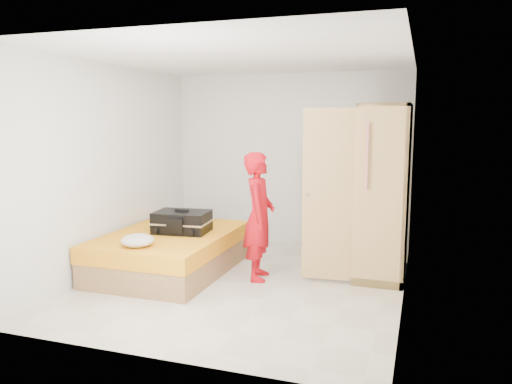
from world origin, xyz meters
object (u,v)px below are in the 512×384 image
(suitcase, at_px, (182,222))
(round_cushion, at_px, (138,240))
(bed, at_px, (171,252))
(wardrobe, at_px, (379,195))
(person, at_px, (259,216))

(suitcase, bearing_deg, round_cushion, -105.70)
(bed, relative_size, wardrobe, 0.96)
(bed, distance_m, person, 1.27)
(bed, distance_m, suitcase, 0.41)
(suitcase, bearing_deg, person, -5.76)
(wardrobe, distance_m, person, 1.50)
(suitcase, height_order, round_cushion, suitcase)
(person, xyz_separation_m, round_cushion, (-1.17, -0.82, -0.20))
(wardrobe, height_order, person, wardrobe)
(bed, xyz_separation_m, wardrobe, (2.50, 0.71, 0.75))
(wardrobe, distance_m, suitcase, 2.48)
(person, distance_m, suitcase, 1.04)
(bed, xyz_separation_m, person, (1.16, 0.08, 0.52))
(person, relative_size, round_cushion, 4.12)
(bed, height_order, person, person)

